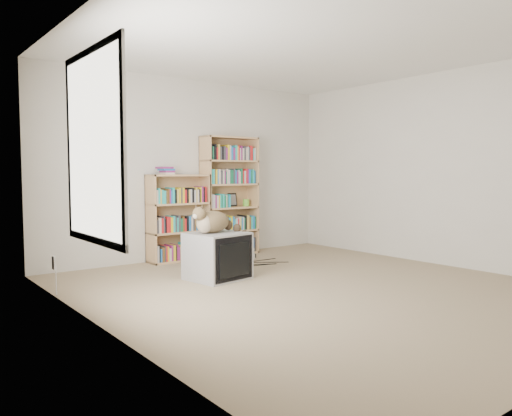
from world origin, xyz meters
TOP-DOWN VIEW (x-y plane):
  - floor at (0.00, 0.00)m, footprint 4.50×5.00m
  - wall_back at (0.00, 2.50)m, footprint 4.50×0.02m
  - wall_left at (-2.25, 0.00)m, footprint 0.02×5.00m
  - wall_right at (2.25, 0.00)m, footprint 0.02×5.00m
  - ceiling at (0.00, 0.00)m, footprint 4.50×5.00m
  - window at (-2.24, 0.20)m, footprint 0.02×1.22m
  - crt_tv at (-0.56, 1.03)m, footprint 0.68×0.63m
  - cat at (-0.55, 1.03)m, footprint 0.72×0.48m
  - bookcase_tall at (0.52, 2.36)m, footprint 0.86×0.30m
  - bookcase_short at (-0.32, 2.36)m, footprint 0.86×0.30m
  - book_stack at (-0.51, 2.33)m, footprint 0.18×0.24m
  - green_mug at (0.81, 2.34)m, footprint 0.09×0.09m
  - framed_print at (0.63, 2.44)m, footprint 0.15×0.05m
  - dvd_player at (0.42, 1.97)m, footprint 0.41×0.33m
  - wall_outlet at (-2.24, 1.37)m, footprint 0.01×0.08m
  - floor_cables at (0.09, 1.44)m, footprint 1.20×0.70m

SIDE VIEW (x-z plane):
  - floor at x=0.00m, z-range -0.01..0.01m
  - floor_cables at x=0.09m, z-range 0.00..0.01m
  - dvd_player at x=0.42m, z-range 0.00..0.08m
  - crt_tv at x=-0.56m, z-range 0.00..0.53m
  - wall_outlet at x=-2.24m, z-range 0.26..0.39m
  - bookcase_short at x=-0.32m, z-range -0.05..1.12m
  - cat at x=-0.55m, z-range 0.35..0.89m
  - green_mug at x=0.81m, z-range 0.70..0.81m
  - framed_print at x=0.63m, z-range 0.70..0.90m
  - bookcase_tall at x=0.52m, z-range -0.04..1.68m
  - book_stack at x=-0.51m, z-range 1.18..1.28m
  - wall_back at x=0.00m, z-range 0.00..2.50m
  - wall_left at x=-2.25m, z-range 0.00..2.50m
  - wall_right at x=2.25m, z-range 0.00..2.50m
  - window at x=-2.24m, z-range 0.64..2.16m
  - ceiling at x=0.00m, z-range 2.49..2.51m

